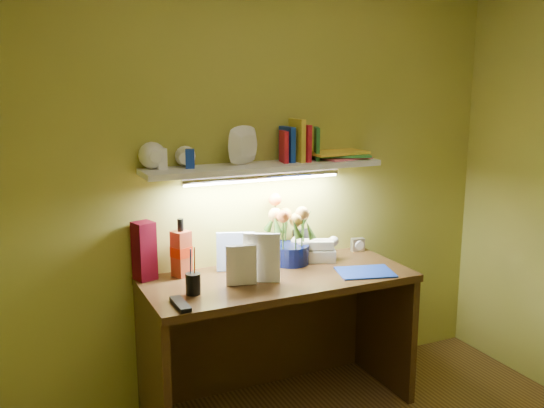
# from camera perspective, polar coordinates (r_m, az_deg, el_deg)

# --- Properties ---
(desk) EXTENTS (1.40, 0.60, 0.75)m
(desk) POSITION_cam_1_polar(r_m,az_deg,el_deg) (3.31, 0.61, -12.94)
(desk) COLOR #36200E
(desk) RESTS_ON ground
(flower_bouquet) EXTENTS (0.31, 0.31, 0.37)m
(flower_bouquet) POSITION_cam_1_polar(r_m,az_deg,el_deg) (3.33, 1.73, -2.54)
(flower_bouquet) COLOR #080F3E
(flower_bouquet) RESTS_ON desk
(telephone) EXTENTS (0.27, 0.24, 0.13)m
(telephone) POSITION_cam_1_polar(r_m,az_deg,el_deg) (3.44, 4.04, -4.15)
(telephone) COLOR beige
(telephone) RESTS_ON desk
(desk_clock) EXTENTS (0.08, 0.05, 0.08)m
(desk_clock) POSITION_cam_1_polar(r_m,az_deg,el_deg) (3.64, 8.07, -3.81)
(desk_clock) COLOR silver
(desk_clock) RESTS_ON desk
(whisky_bottle) EXTENTS (0.11, 0.11, 0.30)m
(whisky_bottle) POSITION_cam_1_polar(r_m,az_deg,el_deg) (3.17, -8.55, -4.07)
(whisky_bottle) COLOR #A63F20
(whisky_bottle) RESTS_ON desk
(whisky_box) EXTENTS (0.12, 0.12, 0.30)m
(whisky_box) POSITION_cam_1_polar(r_m,az_deg,el_deg) (3.15, -11.94, -4.33)
(whisky_box) COLOR #520412
(whisky_box) RESTS_ON desk
(pen_cup) EXTENTS (0.09, 0.09, 0.18)m
(pen_cup) POSITION_cam_1_polar(r_m,az_deg,el_deg) (2.91, -7.45, -6.78)
(pen_cup) COLOR black
(pen_cup) RESTS_ON desk
(art_card) EXTENTS (0.21, 0.11, 0.20)m
(art_card) POSITION_cam_1_polar(r_m,az_deg,el_deg) (3.24, -3.43, -4.48)
(art_card) COLOR white
(art_card) RESTS_ON desk
(tv_remote) EXTENTS (0.05, 0.18, 0.02)m
(tv_remote) POSITION_cam_1_polar(r_m,az_deg,el_deg) (2.80, -8.62, -9.29)
(tv_remote) COLOR black
(tv_remote) RESTS_ON desk
(blue_folder) EXTENTS (0.33, 0.28, 0.01)m
(blue_folder) POSITION_cam_1_polar(r_m,az_deg,el_deg) (3.26, 8.77, -6.35)
(blue_folder) COLOR #183DBD
(blue_folder) RESTS_ON desk
(desk_book_a) EXTENTS (0.15, 0.06, 0.21)m
(desk_book_a) POSITION_cam_1_polar(r_m,az_deg,el_deg) (3.00, -4.36, -5.87)
(desk_book_a) COLOR silver
(desk_book_a) RESTS_ON desk
(desk_book_b) EXTENTS (0.17, 0.11, 0.26)m
(desk_book_b) POSITION_cam_1_polar(r_m,az_deg,el_deg) (3.05, -2.74, -5.04)
(desk_book_b) COLOR white
(desk_book_b) RESTS_ON desk
(wall_shelf) EXTENTS (1.32, 0.33, 0.26)m
(wall_shelf) POSITION_cam_1_polar(r_m,az_deg,el_deg) (3.20, -0.89, 4.18)
(wall_shelf) COLOR white
(wall_shelf) RESTS_ON ground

